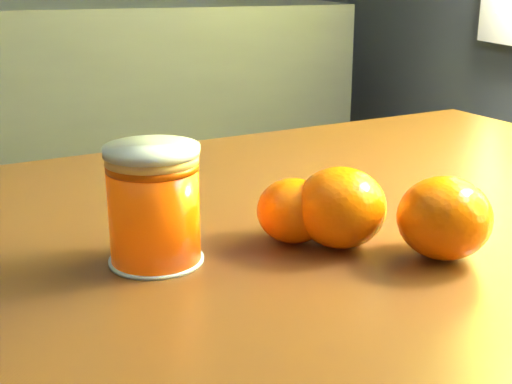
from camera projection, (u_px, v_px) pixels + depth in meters
name	position (u px, v px, depth m)	size (l,w,h in m)	color
table	(298.00, 339.00, 0.64)	(1.15, 0.91, 0.78)	brown
juice_glass	(154.00, 206.00, 0.55)	(0.07, 0.07, 0.09)	#F94C04
orange_front	(341.00, 207.00, 0.58)	(0.08, 0.08, 0.07)	#FF6505
orange_back	(293.00, 211.00, 0.60)	(0.06, 0.06, 0.05)	#FF6505
orange_extra	(444.00, 218.00, 0.56)	(0.07, 0.07, 0.07)	#FF6505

